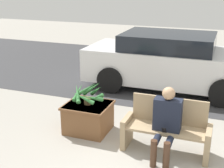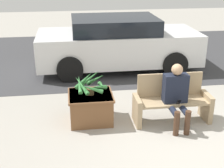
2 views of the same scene
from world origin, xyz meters
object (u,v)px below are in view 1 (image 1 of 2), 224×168
at_px(potted_plant, 88,94).
at_px(parked_car, 171,61).
at_px(bench, 167,128).
at_px(planter_box, 88,117).
at_px(person_seated, 166,120).

height_order(potted_plant, parked_car, parked_car).
height_order(bench, parked_car, parked_car).
relative_size(bench, planter_box, 1.74).
relative_size(planter_box, parked_car, 0.19).
xyz_separation_m(planter_box, parked_car, (0.99, 3.03, 0.44)).
distance_m(bench, potted_plant, 1.59).
bearing_deg(parked_car, bench, -80.35).
xyz_separation_m(person_seated, planter_box, (-1.56, 0.37, -0.35)).
bearing_deg(person_seated, potted_plant, 166.37).
bearing_deg(parked_car, planter_box, -108.12).
bearing_deg(bench, person_seated, -84.64).
height_order(person_seated, potted_plant, person_seated).
xyz_separation_m(bench, parked_car, (-0.55, 3.21, 0.33)).
relative_size(person_seated, parked_car, 0.27).
relative_size(bench, parked_car, 0.33).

